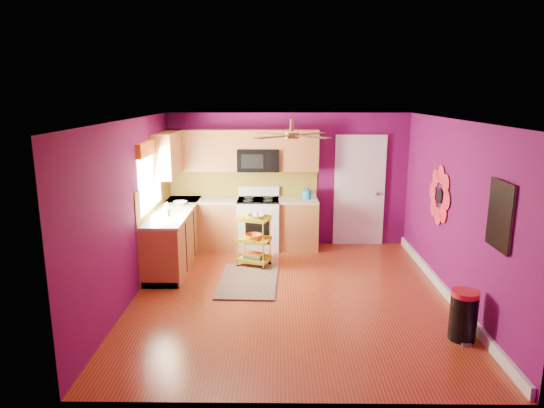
{
  "coord_description": "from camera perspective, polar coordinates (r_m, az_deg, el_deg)",
  "views": [
    {
      "loc": [
        -0.2,
        -6.53,
        2.85
      ],
      "look_at": [
        -0.28,
        0.4,
        1.26
      ],
      "focal_mm": 32.0,
      "sensor_mm": 36.0,
      "label": 1
    }
  ],
  "objects": [
    {
      "name": "panel_door",
      "position": [
        9.31,
        10.23,
        1.41
      ],
      "size": [
        0.95,
        0.11,
        2.15
      ],
      "color": "white",
      "rests_on": "ground"
    },
    {
      "name": "upper_cabinetry",
      "position": [
        8.82,
        -6.18,
        6.02
      ],
      "size": [
        2.8,
        2.3,
        1.26
      ],
      "color": "#965429",
      "rests_on": "ground"
    },
    {
      "name": "trash_can",
      "position": [
        6.25,
        21.6,
        -12.08
      ],
      "size": [
        0.34,
        0.36,
        0.61
      ],
      "color": "black",
      "rests_on": "ground"
    },
    {
      "name": "lower_cabinets",
      "position": [
        8.76,
        -6.91,
        -3.17
      ],
      "size": [
        2.81,
        2.31,
        0.94
      ],
      "color": "#965429",
      "rests_on": "ground"
    },
    {
      "name": "counter_dish",
      "position": [
        8.64,
        -10.74,
        0.12
      ],
      "size": [
        0.24,
        0.24,
        0.06
      ],
      "primitive_type": "imported",
      "color": "white",
      "rests_on": "lower_cabinets"
    },
    {
      "name": "toaster",
      "position": [
        9.0,
        4.45,
        1.23
      ],
      "size": [
        0.22,
        0.15,
        0.18
      ],
      "primitive_type": "cube",
      "color": "beige",
      "rests_on": "lower_cabinets"
    },
    {
      "name": "electric_range",
      "position": [
        9.02,
        -1.6,
        -2.29
      ],
      "size": [
        0.76,
        0.66,
        1.13
      ],
      "color": "white",
      "rests_on": "ground"
    },
    {
      "name": "ground",
      "position": [
        7.12,
        2.24,
        -10.66
      ],
      "size": [
        5.0,
        5.0,
        0.0
      ],
      "primitive_type": "plane",
      "color": "maroon",
      "rests_on": "ground"
    },
    {
      "name": "left_window",
      "position": [
        7.92,
        -14.17,
        4.46
      ],
      "size": [
        0.08,
        1.35,
        1.08
      ],
      "color": "white",
      "rests_on": "ground"
    },
    {
      "name": "ceiling_fan",
      "position": [
        6.75,
        2.36,
        8.17
      ],
      "size": [
        1.01,
        1.01,
        0.26
      ],
      "color": "#BF8C3F",
      "rests_on": "ground"
    },
    {
      "name": "rolling_cart",
      "position": [
        8.1,
        -2.11,
        -4.1
      ],
      "size": [
        0.61,
        0.53,
        0.93
      ],
      "color": "yellow",
      "rests_on": "ground"
    },
    {
      "name": "soap_bottle_a",
      "position": [
        7.85,
        -12.45,
        -0.71
      ],
      "size": [
        0.09,
        0.09,
        0.2
      ],
      "primitive_type": "imported",
      "color": "#EA3F72",
      "rests_on": "lower_cabinets"
    },
    {
      "name": "shag_rug",
      "position": [
        7.59,
        -2.83,
        -9.02
      ],
      "size": [
        0.93,
        1.47,
        0.02
      ],
      "primitive_type": "cube",
      "rotation": [
        0.0,
        0.0,
        -0.04
      ],
      "color": "black",
      "rests_on": "ground"
    },
    {
      "name": "counter_cup",
      "position": [
        7.98,
        -12.3,
        -0.88
      ],
      "size": [
        0.11,
        0.11,
        0.09
      ],
      "primitive_type": "imported",
      "color": "white",
      "rests_on": "lower_cabinets"
    },
    {
      "name": "soap_bottle_b",
      "position": [
        8.16,
        -12.24,
        -0.32
      ],
      "size": [
        0.12,
        0.12,
        0.16
      ],
      "primitive_type": "imported",
      "color": "white",
      "rests_on": "lower_cabinets"
    },
    {
      "name": "right_wall_art",
      "position": [
        6.79,
        21.57,
        0.07
      ],
      "size": [
        0.04,
        2.74,
        1.04
      ],
      "color": "black",
      "rests_on": "ground"
    },
    {
      "name": "teal_kettle",
      "position": [
        8.98,
        4.15,
        1.17
      ],
      "size": [
        0.18,
        0.18,
        0.21
      ],
      "color": "teal",
      "rests_on": "lower_cabinets"
    },
    {
      "name": "room_envelope",
      "position": [
        6.64,
        2.59,
        2.36
      ],
      "size": [
        4.54,
        5.04,
        2.52
      ],
      "color": "#610B4F",
      "rests_on": "ground"
    }
  ]
}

